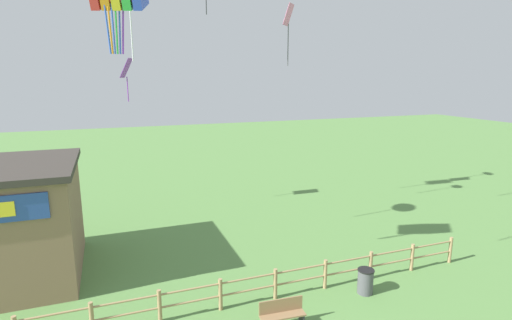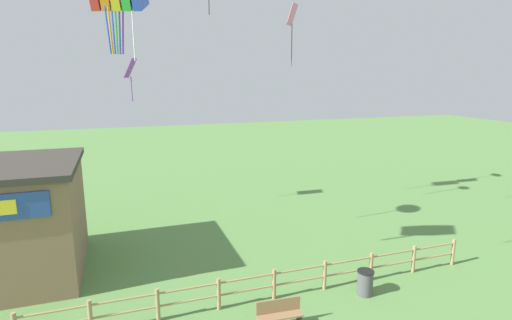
# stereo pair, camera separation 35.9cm
# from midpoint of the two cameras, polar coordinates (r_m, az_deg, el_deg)

# --- Properties ---
(wooden_fence) EXTENTS (16.50, 0.14, 1.15)m
(wooden_fence) POSITION_cam_midpoint_polar(r_m,az_deg,el_deg) (15.00, 2.07, -17.01)
(wooden_fence) COLOR #9E7F56
(wooden_fence) RESTS_ON ground_plane
(park_bench_near_fence) EXTENTS (1.49, 0.50, 0.96)m
(park_bench_near_fence) POSITION_cam_midpoint_polar(r_m,az_deg,el_deg) (13.59, 2.93, -21.05)
(park_bench_near_fence) COLOR olive
(park_bench_near_fence) RESTS_ON ground_plane
(trash_bin) EXTENTS (0.62, 0.62, 0.94)m
(trash_bin) POSITION_cam_midpoint_polar(r_m,az_deg,el_deg) (15.88, 14.71, -16.41)
(trash_bin) COLOR #4C4C51
(trash_bin) RESTS_ON ground_plane
(kite_purple_streamer) EXTENTS (0.78, 0.95, 2.30)m
(kite_purple_streamer) POSITION_cam_midpoint_polar(r_m,az_deg,el_deg) (23.02, -18.45, 11.94)
(kite_purple_streamer) COLOR purple
(kite_pink_diamond) EXTENTS (0.90, 0.92, 3.39)m
(kite_pink_diamond) POSITION_cam_midpoint_polar(r_m,az_deg,el_deg) (23.88, 4.20, 19.18)
(kite_pink_diamond) COLOR pink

